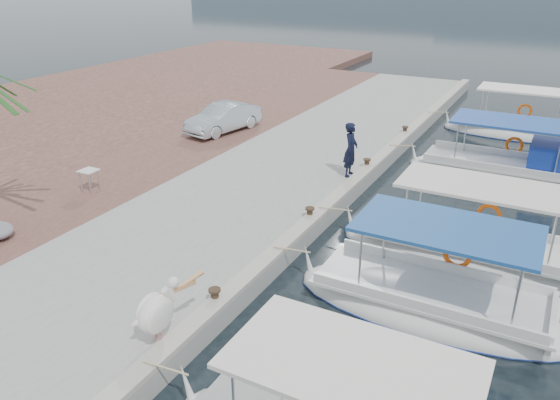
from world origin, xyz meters
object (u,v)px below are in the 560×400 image
Objects in this scene: fishing_caique_b at (430,306)px; pelican at (158,311)px; fishing_caique_c at (467,256)px; fishing_caique_e at (513,133)px; parked_car at (223,118)px; fisherman at (351,150)px; fishing_caique_d at (502,173)px.

fishing_caique_b reaches higher than pelican.
pelican is (-4.75, -7.15, 1.03)m from fishing_caique_c.
fishing_caique_e is 20.88m from pelican.
pelican is 14.89m from parked_car.
fisherman reaches higher than pelican.
fishing_caique_c is at bearing -88.46° from fishing_caique_e.
fisherman is at bearing -141.76° from fishing_caique_d.
fishing_caique_b is 0.95× the size of fishing_caique_d.
pelican is 0.84× the size of fisherman.
fishing_caique_c is 3.68× the size of fisherman.
fishing_caique_b is at bearing -26.04° from parked_car.
fisherman reaches higher than fishing_caique_c.
fishing_caique_b is 7.78m from fisherman.
fishing_caique_c is at bearing -130.61° from fisherman.
parked_car is (-7.08, 2.59, -0.35)m from fisherman.
fisherman is at bearing -114.04° from fishing_caique_e.
fishing_caique_e is 10.91m from fisherman.
fisherman is 7.55m from parked_car.
fisherman is (-4.77, 3.34, 1.35)m from fishing_caique_c.
pelican is at bearing -123.63° from fishing_caique_c.
fishing_caique_b is 2.90m from fishing_caique_c.
fishing_caique_e is at bearing 77.82° from pelican.
fishing_caique_d is at bearing 88.48° from fishing_caique_b.
fishing_caique_c is at bearing -15.25° from parked_car.
fishing_caique_d is at bearing -87.12° from fishing_caique_e.
parked_car is at bearing 142.60° from fishing_caique_b.
fishing_caique_e is (-0.05, 16.12, 0.00)m from fishing_caique_b.
parked_car is (-11.81, -1.13, 0.93)m from fishing_caique_d.
fishing_caique_d is 1.81× the size of parked_car.
fishing_caique_e is at bearing -29.59° from fisherman.
fishing_caique_b is 16.12m from fishing_caique_e.
fishing_caique_b and fishing_caique_d have the same top height.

